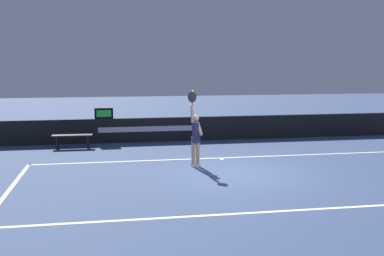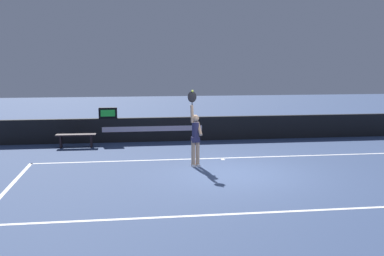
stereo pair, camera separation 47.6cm
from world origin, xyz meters
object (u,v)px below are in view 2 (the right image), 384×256
Objects in this scene: tennis_player at (195,136)px; tennis_ball at (192,91)px; courtside_bench_near at (76,137)px; speed_display at (108,113)px.

tennis_player is 36.22× the size of tennis_ball.
tennis_ball reaches higher than courtside_bench_near.
tennis_ball is at bearing -44.63° from courtside_bench_near.
tennis_player is at bearing -43.65° from courtside_bench_near.
speed_display is 5.63m from tennis_ball.
tennis_ball is at bearing -60.32° from speed_display.
tennis_ball reaches higher than tennis_player.
tennis_ball reaches higher than speed_display.
tennis_player is 1.38m from tennis_ball.
speed_display is 5.53m from tennis_player.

